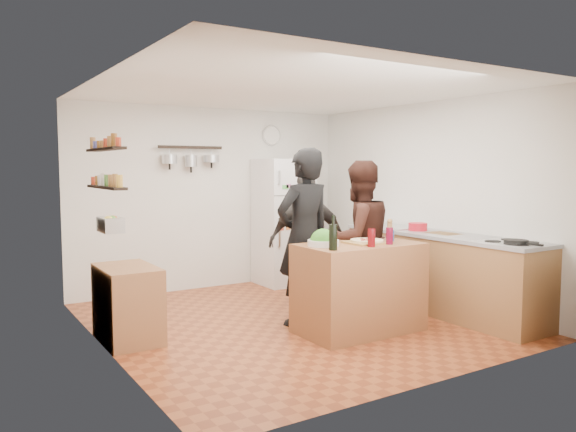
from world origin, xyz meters
TOP-DOWN VIEW (x-y plane):
  - room_shell at (0.00, 0.39)m, footprint 4.20×4.20m
  - prep_island at (0.36, -0.70)m, footprint 1.25×0.72m
  - pizza_board at (0.44, -0.72)m, footprint 0.42×0.34m
  - pizza at (0.44, -0.72)m, footprint 0.34×0.34m
  - salad_bowl at (-0.06, -0.65)m, footprint 0.31×0.31m
  - wine_bottle at (-0.14, -0.92)m, footprint 0.08×0.08m
  - wine_glass_near at (0.31, -0.94)m, footprint 0.07×0.07m
  - wine_glass_far at (0.58, -0.90)m, footprint 0.07×0.07m
  - pepper_mill at (0.81, -0.65)m, footprint 0.06×0.06m
  - salt_canister at (0.66, -0.82)m, footprint 0.08×0.08m
  - person_left at (0.03, -0.17)m, footprint 0.73×0.52m
  - person_center at (0.70, -0.27)m, footprint 0.90×0.72m
  - person_back at (0.46, 0.39)m, footprint 1.02×0.66m
  - counter_run at (1.70, -0.55)m, footprint 0.63×2.63m
  - stove_top at (1.70, -1.50)m, footprint 0.60×0.62m
  - skillet at (1.60, -1.62)m, footprint 0.24×0.24m
  - sink at (1.70, 0.30)m, footprint 0.50×0.80m
  - cutting_board at (1.70, -0.58)m, footprint 0.30×0.40m
  - red_bowl at (1.65, -0.23)m, footprint 0.22×0.22m
  - fridge at (0.95, 1.75)m, footprint 0.70×0.68m
  - wall_clock at (0.95, 2.08)m, footprint 0.30×0.03m
  - spice_shelf_lower at (-1.93, 0.20)m, footprint 0.12×1.00m
  - spice_shelf_upper at (-1.93, 0.20)m, footprint 0.12×1.00m
  - produce_basket at (-1.90, 0.20)m, footprint 0.18×0.35m
  - side_table at (-1.74, 0.25)m, footprint 0.50×0.80m
  - pot_rack at (-0.35, 2.00)m, footprint 0.90×0.04m

SIDE VIEW (x-z plane):
  - side_table at x=-1.74m, z-range 0.00..0.73m
  - counter_run at x=1.70m, z-range 0.00..0.90m
  - prep_island at x=0.36m, z-range 0.00..0.91m
  - person_back at x=0.46m, z-range 0.00..1.62m
  - person_center at x=0.70m, z-range 0.00..1.76m
  - fridge at x=0.95m, z-range 0.00..1.80m
  - stove_top at x=1.70m, z-range 0.90..0.92m
  - cutting_board at x=1.70m, z-range 0.90..0.92m
  - sink at x=1.70m, z-range 0.90..0.93m
  - pizza_board at x=0.44m, z-range 0.91..0.93m
  - pizza at x=0.44m, z-range 0.93..0.95m
  - salad_bowl at x=-0.06m, z-range 0.91..0.97m
  - skillet at x=1.60m, z-range 0.92..0.97m
  - person_left at x=0.03m, z-range 0.00..1.89m
  - red_bowl at x=1.65m, z-range 0.92..1.01m
  - salt_canister at x=0.66m, z-range 0.91..1.04m
  - wine_glass_far at x=0.58m, z-range 0.91..1.08m
  - wine_glass_near at x=0.31m, z-range 0.91..1.09m
  - pepper_mill at x=0.81m, z-range 0.91..1.09m
  - wine_bottle at x=-0.14m, z-range 0.91..1.15m
  - produce_basket at x=-1.90m, z-range 1.08..1.22m
  - room_shell at x=0.00m, z-range -0.85..3.35m
  - spice_shelf_lower at x=-1.93m, z-range 1.49..1.51m
  - spice_shelf_upper at x=-1.93m, z-range 1.84..1.86m
  - pot_rack at x=-0.35m, z-range 1.93..1.97m
  - wall_clock at x=0.95m, z-range 2.00..2.30m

